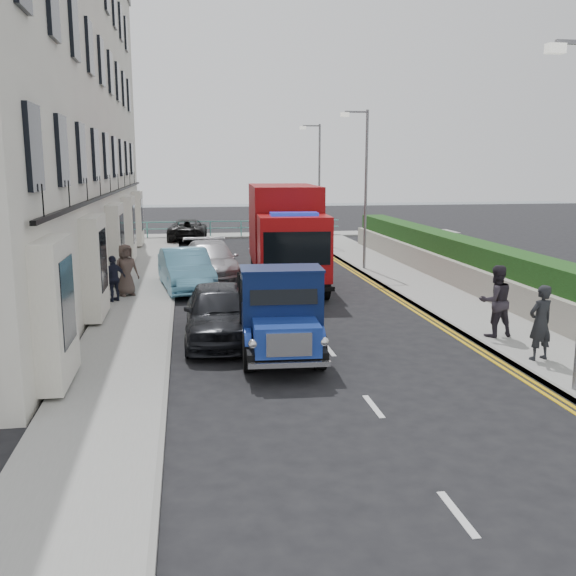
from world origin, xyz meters
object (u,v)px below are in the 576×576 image
object	(u,v)px
red_lorry	(285,233)
pedestrian_east_near	(540,323)
bedford_lorry	(281,318)
parked_car_front	(219,312)
lamp_far	(317,177)
lamp_mid	(363,181)

from	to	relation	value
red_lorry	pedestrian_east_near	size ratio (longest dim) A/B	4.17
bedford_lorry	pedestrian_east_near	xyz separation A→B (m)	(5.99, -1.28, -0.02)
red_lorry	parked_car_front	bearing A→B (deg)	-107.91
lamp_far	lamp_mid	bearing A→B (deg)	-90.00
lamp_mid	pedestrian_east_near	distance (m)	14.30
parked_car_front	lamp_far	bearing A→B (deg)	72.98
lamp_far	pedestrian_east_near	bearing A→B (deg)	-88.89
lamp_far	red_lorry	world-z (taller)	lamp_far
parked_car_front	pedestrian_east_near	distance (m)	8.09
red_lorry	parked_car_front	xyz separation A→B (m)	(-3.02, -7.85, -1.29)
parked_car_front	pedestrian_east_near	size ratio (longest dim) A/B	2.53
lamp_far	parked_car_front	bearing A→B (deg)	-108.48
lamp_far	bedford_lorry	world-z (taller)	lamp_far
pedestrian_east_near	red_lorry	bearing A→B (deg)	-83.47
lamp_far	bedford_lorry	bearing A→B (deg)	-103.68
lamp_far	pedestrian_east_near	size ratio (longest dim) A/B	3.88
red_lorry	parked_car_front	size ratio (longest dim) A/B	1.65
lamp_mid	lamp_far	world-z (taller)	same
lamp_mid	red_lorry	bearing A→B (deg)	-144.21
bedford_lorry	parked_car_front	xyz separation A→B (m)	(-1.38, 2.04, -0.27)
red_lorry	pedestrian_east_near	distance (m)	12.04
lamp_mid	pedestrian_east_near	world-z (taller)	lamp_mid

